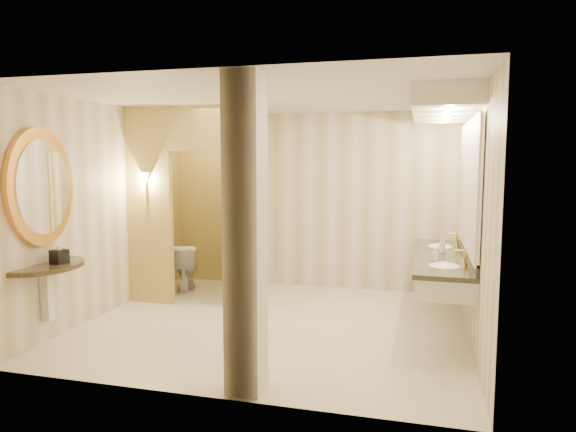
# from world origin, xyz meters

# --- Properties ---
(floor) EXTENTS (4.50, 4.50, 0.00)m
(floor) POSITION_xyz_m (0.00, 0.00, 0.00)
(floor) COLOR #EFE4CE
(floor) RESTS_ON ground
(ceiling) EXTENTS (4.50, 4.50, 0.00)m
(ceiling) POSITION_xyz_m (0.00, 0.00, 2.70)
(ceiling) COLOR silver
(ceiling) RESTS_ON wall_back
(wall_back) EXTENTS (4.50, 0.02, 2.70)m
(wall_back) POSITION_xyz_m (0.00, 2.00, 1.35)
(wall_back) COLOR beige
(wall_back) RESTS_ON floor
(wall_front) EXTENTS (4.50, 0.02, 2.70)m
(wall_front) POSITION_xyz_m (0.00, -2.00, 1.35)
(wall_front) COLOR beige
(wall_front) RESTS_ON floor
(wall_left) EXTENTS (0.02, 4.00, 2.70)m
(wall_left) POSITION_xyz_m (-2.25, 0.00, 1.35)
(wall_left) COLOR beige
(wall_left) RESTS_ON floor
(wall_right) EXTENTS (0.02, 4.00, 2.70)m
(wall_right) POSITION_xyz_m (2.25, 0.00, 1.35)
(wall_right) COLOR beige
(wall_right) RESTS_ON floor
(toilet_closet) EXTENTS (1.50, 1.55, 2.70)m
(toilet_closet) POSITION_xyz_m (-1.12, 0.97, 1.39)
(toilet_closet) COLOR tan
(toilet_closet) RESTS_ON floor
(wall_sconce) EXTENTS (0.14, 0.14, 0.42)m
(wall_sconce) POSITION_xyz_m (-1.93, 0.43, 1.73)
(wall_sconce) COLOR gold
(wall_sconce) RESTS_ON toilet_closet
(vanity) EXTENTS (0.75, 2.56, 2.09)m
(vanity) POSITION_xyz_m (1.98, 0.40, 1.63)
(vanity) COLOR silver
(vanity) RESTS_ON floor
(console_shelf) EXTENTS (0.97, 0.97, 1.93)m
(console_shelf) POSITION_xyz_m (-2.21, -1.24, 1.34)
(console_shelf) COLOR black
(console_shelf) RESTS_ON floor
(pillar) EXTENTS (0.30, 0.30, 2.70)m
(pillar) POSITION_xyz_m (0.28, -1.80, 1.35)
(pillar) COLOR silver
(pillar) RESTS_ON floor
(tissue_box) EXTENTS (0.17, 0.17, 0.15)m
(tissue_box) POSITION_xyz_m (-2.06, -1.18, 0.95)
(tissue_box) COLOR black
(tissue_box) RESTS_ON console_shelf
(toilet) EXTENTS (0.61, 0.80, 0.72)m
(toilet) POSITION_xyz_m (-1.77, 1.24, 0.36)
(toilet) COLOR white
(toilet) RESTS_ON floor
(soap_bottle_a) EXTENTS (0.08, 0.08, 0.15)m
(soap_bottle_a) POSITION_xyz_m (1.86, -0.01, 0.95)
(soap_bottle_a) COLOR beige
(soap_bottle_a) RESTS_ON vanity
(soap_bottle_b) EXTENTS (0.13, 0.13, 0.13)m
(soap_bottle_b) POSITION_xyz_m (1.94, 0.52, 0.94)
(soap_bottle_b) COLOR silver
(soap_bottle_b) RESTS_ON vanity
(soap_bottle_c) EXTENTS (0.09, 0.09, 0.20)m
(soap_bottle_c) POSITION_xyz_m (1.95, 0.50, 0.97)
(soap_bottle_c) COLOR #C6B28C
(soap_bottle_c) RESTS_ON vanity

